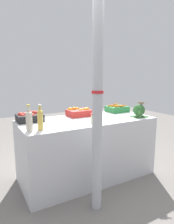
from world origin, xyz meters
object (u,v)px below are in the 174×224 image
at_px(support_pole, 97,103).
at_px(orange_crate, 79,112).
at_px(juice_bottle_cloudy, 29,120).
at_px(carrot_crate, 117,109).
at_px(apple_crate, 30,117).
at_px(juice_bottle_golden, 40,119).
at_px(pickle_jar, 95,118).
at_px(broccoli_pile, 139,111).
at_px(sparrow_bird, 141,103).

height_order(support_pole, orange_crate, support_pole).
bearing_deg(juice_bottle_cloudy, orange_crate, 30.48).
bearing_deg(juice_bottle_cloudy, carrot_crate, 17.48).
relative_size(support_pole, carrot_crate, 7.19).
height_order(carrot_crate, juice_bottle_cloudy, juice_bottle_cloudy).
distance_m(support_pole, apple_crate, 1.08).
bearing_deg(support_pole, juice_bottle_cloudy, 144.30).
height_order(apple_crate, juice_bottle_golden, juice_bottle_golden).
bearing_deg(juice_bottle_golden, apple_crate, 89.53).
relative_size(carrot_crate, pickle_jar, 2.63).
height_order(broccoli_pile, sparrow_bird, sparrow_bird).
height_order(juice_bottle_cloudy, pickle_jar, juice_bottle_cloudy).
height_order(juice_bottle_golden, sparrow_bird, juice_bottle_golden).
xyz_separation_m(apple_crate, juice_bottle_golden, (-0.00, -0.51, 0.07)).
distance_m(pickle_jar, sparrow_bird, 0.78).
relative_size(apple_crate, juice_bottle_golden, 1.13).
distance_m(apple_crate, orange_crate, 0.73).
bearing_deg(juice_bottle_cloudy, support_pole, -35.70).
distance_m(apple_crate, broccoli_pile, 1.56).
bearing_deg(sparrow_bird, carrot_crate, -58.20).
xyz_separation_m(apple_crate, pickle_jar, (0.72, -0.50, 0.00)).
bearing_deg(broccoli_pile, sparrow_bird, -56.03).
distance_m(orange_crate, broccoli_pile, 0.90).
relative_size(orange_crate, pickle_jar, 2.63).
distance_m(apple_crate, carrot_crate, 1.45).
bearing_deg(pickle_jar, broccoli_pile, -1.01).
bearing_deg(juice_bottle_cloudy, pickle_jar, 0.75).
distance_m(support_pole, sparrow_bird, 1.10).
distance_m(broccoli_pile, pickle_jar, 0.75).
distance_m(support_pole, pickle_jar, 0.57).
bearing_deg(pickle_jar, juice_bottle_cloudy, -179.25).
height_order(orange_crate, juice_bottle_golden, juice_bottle_golden).
relative_size(pickle_jar, sparrow_bird, 1.00).
height_order(apple_crate, juice_bottle_cloudy, juice_bottle_cloudy).
relative_size(orange_crate, sparrow_bird, 2.63).
height_order(support_pole, pickle_jar, support_pole).
xyz_separation_m(support_pole, carrot_crate, (0.98, 0.93, -0.27)).
bearing_deg(pickle_jar, apple_crate, 145.60).
distance_m(carrot_crate, pickle_jar, 0.88).
xyz_separation_m(apple_crate, sparrow_bird, (1.48, -0.53, 0.15)).
relative_size(apple_crate, pickle_jar, 2.63).
bearing_deg(carrot_crate, sparrow_bird, -86.70).
bearing_deg(support_pole, orange_crate, 74.46).
relative_size(carrot_crate, juice_bottle_cloudy, 1.11).
height_order(apple_crate, carrot_crate, same).
distance_m(orange_crate, sparrow_bird, 0.93).
bearing_deg(support_pole, carrot_crate, 43.37).
relative_size(juice_bottle_golden, pickle_jar, 2.32).
height_order(orange_crate, broccoli_pile, broccoli_pile).
distance_m(support_pole, juice_bottle_cloudy, 0.76).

